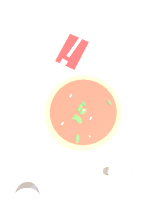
# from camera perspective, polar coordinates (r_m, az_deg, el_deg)

# --- Properties ---
(ground_plane) EXTENTS (6.00, 6.00, 0.00)m
(ground_plane) POSITION_cam_1_polar(r_m,az_deg,el_deg) (0.85, -1.56, -2.26)
(ground_plane) COLOR beige
(pizza_arugula_main) EXTENTS (0.32, 0.32, 0.05)m
(pizza_arugula_main) POSITION_cam_1_polar(r_m,az_deg,el_deg) (0.84, -0.01, -0.19)
(pizza_arugula_main) COLOR white
(pizza_arugula_main) RESTS_ON ground_plane
(wine_glass) EXTENTS (0.09, 0.09, 0.18)m
(wine_glass) POSITION_cam_1_polar(r_m,az_deg,el_deg) (0.75, -13.75, -21.72)
(wine_glass) COLOR white
(wine_glass) RESTS_ON ground_plane
(napkin) EXTENTS (0.15, 0.11, 0.01)m
(napkin) POSITION_cam_1_polar(r_m,az_deg,el_deg) (0.94, -3.12, 15.55)
(napkin) COLOR #B21E1E
(napkin) RESTS_ON ground_plane
(fork) EXTENTS (0.19, 0.02, 0.00)m
(fork) POSITION_cam_1_polar(r_m,az_deg,el_deg) (0.94, -3.38, 15.36)
(fork) COLOR silver
(fork) RESTS_ON ground_plane
(side_plate_white) EXTENTS (0.20, 0.20, 0.02)m
(side_plate_white) POSITION_cam_1_polar(r_m,az_deg,el_deg) (0.88, 18.77, -13.41)
(side_plate_white) COLOR white
(side_plate_white) RESTS_ON ground_plane
(shaker_pepper) EXTENTS (0.03, 0.03, 0.07)m
(shaker_pepper) POSITION_cam_1_polar(r_m,az_deg,el_deg) (0.82, 7.28, -15.22)
(shaker_pepper) COLOR silver
(shaker_pepper) RESTS_ON ground_plane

